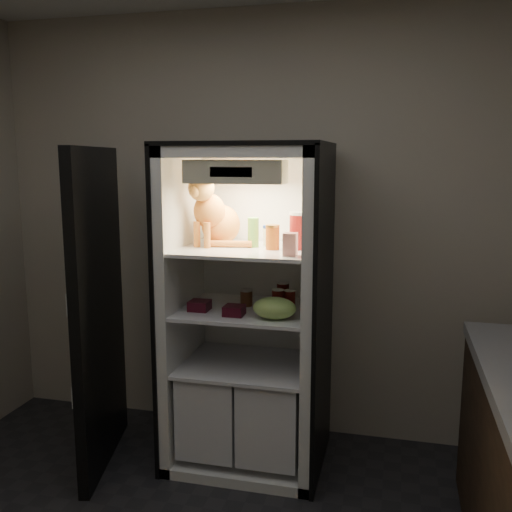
# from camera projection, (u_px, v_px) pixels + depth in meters

# --- Properties ---
(room_shell) EXTENTS (3.60, 3.60, 3.60)m
(room_shell) POSITION_uv_depth(u_px,v_px,m) (143.00, 210.00, 1.89)
(room_shell) COLOR white
(room_shell) RESTS_ON floor
(refrigerator) EXTENTS (0.90, 0.72, 1.88)m
(refrigerator) POSITION_uv_depth(u_px,v_px,m) (249.00, 330.00, 3.35)
(refrigerator) COLOR white
(refrigerator) RESTS_ON floor
(fridge_door) EXTENTS (0.26, 0.86, 1.85)m
(fridge_door) POSITION_uv_depth(u_px,v_px,m) (98.00, 312.00, 3.28)
(fridge_door) COLOR black
(fridge_door) RESTS_ON floor
(tabby_cat) EXTENTS (0.37, 0.44, 0.45)m
(tabby_cat) POSITION_uv_depth(u_px,v_px,m) (215.00, 216.00, 3.29)
(tabby_cat) COLOR #DA5E1B
(tabby_cat) RESTS_ON refrigerator
(parmesan_shaker) EXTENTS (0.06, 0.06, 0.17)m
(parmesan_shaker) POSITION_uv_depth(u_px,v_px,m) (253.00, 232.00, 3.22)
(parmesan_shaker) COLOR green
(parmesan_shaker) RESTS_ON refrigerator
(mayo_tub) EXTENTS (0.08, 0.08, 0.12)m
(mayo_tub) POSITION_uv_depth(u_px,v_px,m) (270.00, 235.00, 3.30)
(mayo_tub) COLOR white
(mayo_tub) RESTS_ON refrigerator
(salsa_jar) EXTENTS (0.08, 0.08, 0.14)m
(salsa_jar) POSITION_uv_depth(u_px,v_px,m) (273.00, 237.00, 3.14)
(salsa_jar) COLOR maroon
(salsa_jar) RESTS_ON refrigerator
(pepper_jar) EXTENTS (0.12, 0.12, 0.21)m
(pepper_jar) POSITION_uv_depth(u_px,v_px,m) (300.00, 230.00, 3.15)
(pepper_jar) COLOR maroon
(pepper_jar) RESTS_ON refrigerator
(cream_carton) EXTENTS (0.07, 0.07, 0.12)m
(cream_carton) POSITION_uv_depth(u_px,v_px,m) (290.00, 244.00, 2.94)
(cream_carton) COLOR silver
(cream_carton) RESTS_ON refrigerator
(soda_can_a) EXTENTS (0.07, 0.07, 0.13)m
(soda_can_a) POSITION_uv_depth(u_px,v_px,m) (283.00, 294.00, 3.32)
(soda_can_a) COLOR black
(soda_can_a) RESTS_ON refrigerator
(soda_can_b) EXTENTS (0.07, 0.07, 0.12)m
(soda_can_b) POSITION_uv_depth(u_px,v_px,m) (290.00, 301.00, 3.19)
(soda_can_b) COLOR black
(soda_can_b) RESTS_ON refrigerator
(soda_can_c) EXTENTS (0.07, 0.07, 0.13)m
(soda_can_c) POSITION_uv_depth(u_px,v_px,m) (278.00, 300.00, 3.18)
(soda_can_c) COLOR black
(soda_can_c) RESTS_ON refrigerator
(condiment_jar) EXTENTS (0.07, 0.07, 0.10)m
(condiment_jar) POSITION_uv_depth(u_px,v_px,m) (246.00, 297.00, 3.31)
(condiment_jar) COLOR #5B301A
(condiment_jar) RESTS_ON refrigerator
(grape_bag) EXTENTS (0.24, 0.17, 0.12)m
(grape_bag) POSITION_uv_depth(u_px,v_px,m) (274.00, 308.00, 3.04)
(grape_bag) COLOR #96C65C
(grape_bag) RESTS_ON refrigerator
(berry_box_left) EXTENTS (0.11, 0.11, 0.06)m
(berry_box_left) POSITION_uv_depth(u_px,v_px,m) (200.00, 305.00, 3.21)
(berry_box_left) COLOR #470B1B
(berry_box_left) RESTS_ON refrigerator
(berry_box_right) EXTENTS (0.11, 0.11, 0.05)m
(berry_box_right) POSITION_uv_depth(u_px,v_px,m) (234.00, 310.00, 3.11)
(berry_box_right) COLOR #470B1B
(berry_box_right) RESTS_ON refrigerator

